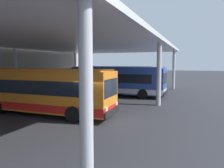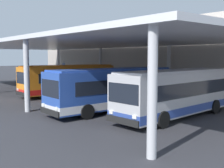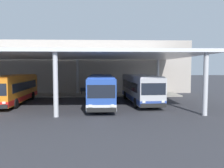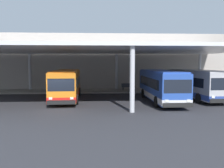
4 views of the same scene
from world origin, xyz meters
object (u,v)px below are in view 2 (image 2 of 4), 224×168
(bus_second_bay, at_px, (113,89))
(trash_bin, at_px, (192,93))
(bench_waiting, at_px, (169,90))
(banner_sign, at_px, (64,70))
(bus_nearest_bay, at_px, (69,79))
(bus_middle_bay, at_px, (178,92))

(bus_second_bay, relative_size, trash_bin, 10.75)
(bench_waiting, distance_m, banner_sign, 19.84)
(trash_bin, bearing_deg, bench_waiting, 175.57)
(bus_second_bay, height_order, trash_bin, bus_second_bay)
(bus_nearest_bay, relative_size, bus_middle_bay, 1.00)
(bus_nearest_bay, height_order, bus_middle_bay, same)
(bus_nearest_bay, distance_m, bench_waiting, 10.48)
(bus_second_bay, bearing_deg, bus_middle_bay, 23.54)
(bus_nearest_bay, height_order, trash_bin, bus_nearest_bay)
(bus_nearest_bay, relative_size, trash_bin, 10.83)
(trash_bin, bearing_deg, banner_sign, -178.37)
(bus_nearest_bay, bearing_deg, bus_middle_bay, 0.02)
(bus_nearest_bay, distance_m, bus_second_bay, 9.93)
(bus_second_bay, xyz_separation_m, trash_bin, (0.76, 8.90, -0.98))
(bus_middle_bay, relative_size, banner_sign, 3.33)
(bus_second_bay, relative_size, banner_sign, 3.29)
(bench_waiting, relative_size, trash_bin, 1.84)
(bench_waiting, height_order, trash_bin, trash_bin)
(bus_nearest_bay, distance_m, bus_middle_bay, 14.16)
(bus_middle_bay, bearing_deg, banner_sign, 166.52)
(bus_middle_bay, height_order, trash_bin, bus_middle_bay)
(bench_waiting, bearing_deg, trash_bin, -4.43)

